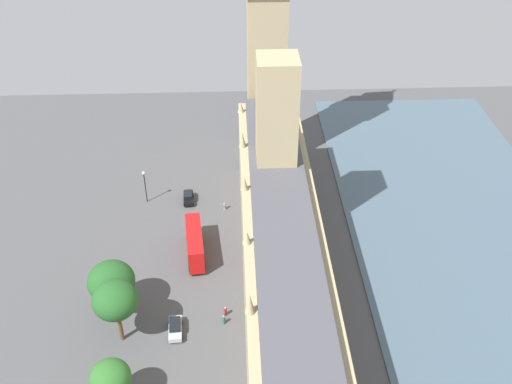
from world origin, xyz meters
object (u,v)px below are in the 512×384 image
Objects in this scene: pedestrian_under_trees at (225,311)px; plane_tree_trailing at (115,300)px; pedestrian_far_end at (225,206)px; plane_tree_by_river_gate at (111,281)px; parliament_building at (280,242)px; car_silver_kerbside at (175,328)px; plane_tree_opposite_hall at (110,378)px; clock_tower at (267,18)px; car_black_corner at (188,197)px; double_decker_bus_near_tower at (195,243)px; street_lamp_slot_10 at (145,181)px; pedestrian_midblock at (224,320)px.

plane_tree_trailing is (14.51, 3.88, 7.01)m from pedestrian_under_trees.
plane_tree_trailing reaches higher than pedestrian_far_end.
parliament_building is at bearing -169.47° from plane_tree_by_river_gate.
plane_tree_opposite_hall is at bearing 56.75° from car_silver_kerbside.
parliament_building is at bearing 89.93° from clock_tower.
pedestrian_far_end is (-6.99, -28.62, -0.14)m from car_silver_kerbside.
parliament_building is at bearing 120.69° from car_black_corner.
car_black_corner is 15.28m from double_decker_bus_near_tower.
plane_tree_opposite_hall reaches higher than pedestrian_under_trees.
car_silver_kerbside is 0.68× the size of street_lamp_slot_10.
car_silver_kerbside is 10.11m from plane_tree_trailing.
car_black_corner is 0.64× the size of street_lamp_slot_10.
clock_tower is (-0.05, -37.85, 20.33)m from parliament_building.
street_lamp_slot_10 is at bearing -18.51° from pedestrian_under_trees.
plane_tree_opposite_hall is 1.14× the size of street_lamp_slot_10.
double_decker_bus_near_tower reaches higher than car_black_corner.
parliament_building is at bearing -100.22° from pedestrian_under_trees.
double_decker_bus_near_tower is at bearing 168.36° from pedestrian_midblock.
clock_tower reaches higher than pedestrian_far_end.
parliament_building reaches higher than double_decker_bus_near_tower.
pedestrian_midblock is at bearing -136.32° from plane_tree_opposite_hall.
street_lamp_slot_10 is at bearing -93.10° from plane_tree_by_river_gate.
parliament_building is 41.46× the size of pedestrian_under_trees.
street_lamp_slot_10 is at bearing -4.73° from car_black_corner.
car_silver_kerbside is (0.24, 31.39, 0.00)m from car_black_corner.
clock_tower is 54.00m from plane_tree_by_river_gate.
pedestrian_under_trees is at bearing -133.50° from plane_tree_opposite_hall.
street_lamp_slot_10 is at bearing -45.02° from parliament_building.
plane_tree_trailing is at bearing 106.56° from plane_tree_by_river_gate.
car_black_corner reaches higher than pedestrian_far_end.
double_decker_bus_near_tower is at bearing -25.17° from pedestrian_under_trees.
double_decker_bus_near_tower is at bearing -100.93° from car_silver_kerbside.
street_lamp_slot_10 is (9.62, -15.28, 1.98)m from double_decker_bus_near_tower.
pedestrian_far_end is (8.44, 17.99, -28.45)m from clock_tower.
car_silver_kerbside reaches higher than pedestrian_midblock.
pedestrian_under_trees is at bearing 104.44° from double_decker_bus_near_tower.
pedestrian_far_end is at bearing 150.76° from pedestrian_midblock.
plane_tree_trailing is at bearing 90.11° from street_lamp_slot_10.
car_black_corner is 0.41× the size of plane_tree_trailing.
pedestrian_far_end reaches higher than pedestrian_midblock.
clock_tower is at bearing -119.89° from plane_tree_by_river_gate.
double_decker_bus_near_tower is at bearing 66.37° from clock_tower.
car_black_corner is (15.14, -22.62, -7.98)m from parliament_building.
double_decker_bus_near_tower is (13.20, -7.57, -6.23)m from parliament_building.
clock_tower reaches higher than car_silver_kerbside.
plane_tree_trailing is at bearing 87.51° from pedestrian_far_end.
car_black_corner is 30.79m from pedestrian_midblock.
plane_tree_opposite_hall is at bearing 94.68° from pedestrian_far_end.
pedestrian_midblock is (8.52, 7.45, -8.14)m from parliament_building.
pedestrian_midblock is 0.97× the size of pedestrian_far_end.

